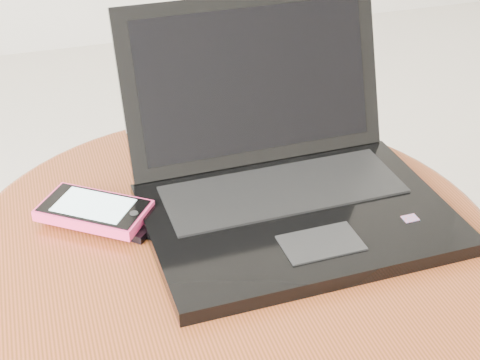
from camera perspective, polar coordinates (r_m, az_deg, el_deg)
name	(u,v)px	position (r m, az deg, el deg)	size (l,w,h in m)	color
table	(231,307)	(0.87, -0.72, -10.43)	(0.64, 0.64, 0.51)	#573518
laptop	(285,176)	(0.84, 3.69, 0.36)	(0.36, 0.33, 0.22)	black
phone_black	(114,216)	(0.84, -10.32, -2.94)	(0.12, 0.12, 0.01)	black
phone_pink	(94,210)	(0.83, -11.94, -2.44)	(0.14, 0.13, 0.02)	#EA326C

